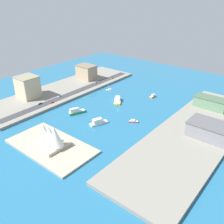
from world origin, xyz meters
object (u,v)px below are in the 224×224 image
terminal_long_green (211,103)px  ferry_green_doubledeck (76,111)px  water_taxi_orange (153,96)px  opera_landmark (51,137)px  ferry_white_commuter (98,122)px  office_block_beige (28,87)px  sedan_silver (96,83)px  tugboat_red (134,121)px  suv_black (40,104)px  apartment_midrise_tan (86,72)px  van_white (60,96)px  pickup_red (52,102)px  warehouse_low_gray (210,130)px  ferry_yellow_fast (118,100)px  sailboat_small_white (109,90)px  taxi_yellow_cab (112,78)px  traffic_light_waterfront (62,96)px

terminal_long_green → ferry_green_doubledeck: bearing=42.4°
water_taxi_orange → opera_landmark: size_ratio=0.37×
terminal_long_green → ferry_white_commuter: bearing=54.0°
ferry_white_commuter → office_block_beige: 120.15m
terminal_long_green → sedan_silver: (167.51, 23.45, -5.78)m
tugboat_red → terminal_long_green: 101.10m
ferry_white_commuter → suv_black: 88.53m
apartment_midrise_tan → van_white: size_ratio=6.72×
pickup_red → tugboat_red: bearing=-165.1°
office_block_beige → apartment_midrise_tan: size_ratio=0.98×
warehouse_low_gray → tugboat_red: bearing=12.8°
ferry_yellow_fast → office_block_beige: (98.27, 67.67, 15.34)m
sailboat_small_white → terminal_long_green: 140.67m
suv_black → ferry_yellow_fast: bearing=-132.6°
warehouse_low_gray → suv_black: size_ratio=8.69×
van_white → opera_landmark: opera_landmark is taller
ferry_white_commuter → apartment_midrise_tan: size_ratio=0.74×
ferry_white_commuter → apartment_midrise_tan: 148.38m
sedan_silver → opera_landmark: (-81.14, 150.03, 7.93)m
pickup_red → opera_landmark: bearing=141.1°
sedan_silver → opera_landmark: bearing=118.4°
tugboat_red → pickup_red: size_ratio=2.10×
water_taxi_orange → sedan_silver: bearing=8.7°
office_block_beige → pickup_red: office_block_beige is taller
water_taxi_orange → van_white: size_ratio=2.58×
ferry_white_commuter → van_white: (87.56, -19.56, 1.37)m
office_block_beige → van_white: office_block_beige is taller
warehouse_low_gray → sailboat_small_white: bearing=-13.7°
pickup_red → opera_landmark: opera_landmark is taller
apartment_midrise_tan → opera_landmark: opera_landmark is taller
tugboat_red → taxi_yellow_cab: taxi_yellow_cab is taller
pickup_red → van_white: bearing=-67.0°
office_block_beige → suv_black: 34.49m
terminal_long_green → apartment_midrise_tan: 194.79m
office_block_beige → pickup_red: 42.48m
water_taxi_orange → tugboat_red: (-19.96, 75.36, -0.39)m
terminal_long_green → pickup_red: size_ratio=7.67×
water_taxi_orange → taxi_yellow_cab: 90.57m
office_block_beige → traffic_light_waterfront: office_block_beige is taller
ferry_green_doubledeck → apartment_midrise_tan: apartment_midrise_tan is taller
pickup_red → sedan_silver: (6.18, -89.44, -0.11)m
tugboat_red → traffic_light_waterfront: 105.47m
warehouse_low_gray → traffic_light_waterfront: (182.35, 30.26, -3.07)m
water_taxi_orange → suv_black: bearing=50.6°
office_block_beige → ferry_green_doubledeck: bearing=-173.1°
terminal_long_green → office_block_beige: 234.11m
pickup_red → sailboat_small_white: bearing=-105.5°
taxi_yellow_cab → traffic_light_waterfront: 107.72m
sailboat_small_white → ferry_green_doubledeck: size_ratio=0.45×
terminal_long_green → warehouse_low_gray: (-23.08, 66.86, 0.78)m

